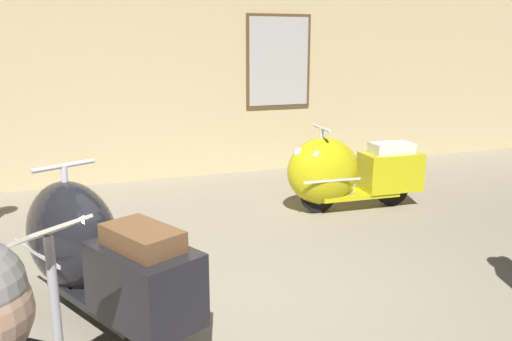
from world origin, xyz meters
TOP-DOWN VIEW (x-y plane):
  - ground_plane at (0.00, 0.00)m, footprint 60.00×60.00m
  - showroom_back_wall at (0.01, 4.08)m, footprint 18.00×0.24m
  - scooter_0 at (-1.10, 0.36)m, footprint 1.17×1.73m
  - scooter_1 at (1.70, 1.85)m, footprint 1.61×0.56m

SIDE VIEW (x-z plane):
  - ground_plane at x=0.00m, z-range 0.00..0.00m
  - scooter_1 at x=1.70m, z-range -0.04..0.93m
  - scooter_0 at x=-1.10m, z-range -0.05..0.99m
  - showroom_back_wall at x=0.01m, z-range 0.00..3.46m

